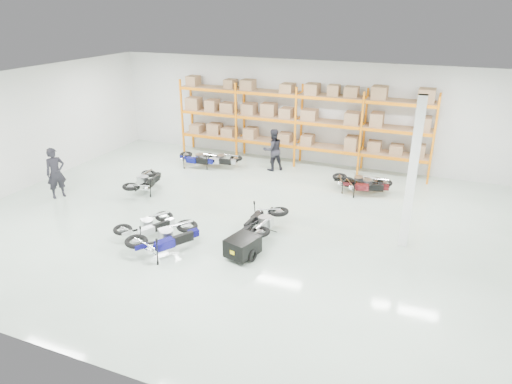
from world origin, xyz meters
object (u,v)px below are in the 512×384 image
at_px(moto_back_a, 198,156).
at_px(person_left, 56,173).
at_px(moto_back_b, 220,157).
at_px(moto_back_d, 367,182).
at_px(moto_silver_left, 147,222).
at_px(moto_touring_right, 263,217).
at_px(moto_blue_centre, 166,233).
at_px(person_back, 273,150).
at_px(trailer, 243,246).
at_px(moto_black_far_left, 145,178).
at_px(moto_back_c, 357,179).

xyz_separation_m(moto_back_a, person_left, (-3.18, -4.94, 0.43)).
height_order(moto_back_b, moto_back_d, moto_back_d).
bearing_deg(moto_silver_left, moto_touring_right, -126.56).
xyz_separation_m(moto_blue_centre, moto_back_d, (4.63, 6.56, -0.08)).
relative_size(moto_touring_right, person_back, 1.02).
height_order(moto_silver_left, moto_touring_right, moto_touring_right).
xyz_separation_m(trailer, moto_back_a, (-4.97, 6.40, 0.14)).
bearing_deg(moto_blue_centre, person_back, -61.74).
bearing_deg(trailer, person_back, 118.36).
bearing_deg(trailer, moto_touring_right, 104.64).
bearing_deg(person_left, trailer, -71.64).
xyz_separation_m(moto_black_far_left, moto_touring_right, (5.48, -1.55, 0.04)).
bearing_deg(moto_touring_right, moto_back_d, 63.53).
relative_size(moto_black_far_left, moto_back_d, 1.03).
bearing_deg(person_left, moto_back_b, -9.55).
bearing_deg(moto_back_d, person_left, 99.22).
bearing_deg(moto_blue_centre, moto_touring_right, -104.84).
distance_m(trailer, moto_back_d, 6.53).
bearing_deg(moto_back_b, moto_blue_centre, -173.26).
bearing_deg(moto_back_c, moto_back_b, 83.26).
height_order(moto_silver_left, person_left, person_left).
height_order(moto_back_a, moto_back_c, moto_back_a).
height_order(moto_back_c, person_left, person_left).
bearing_deg(trailer, moto_back_b, 135.72).
distance_m(moto_silver_left, moto_back_d, 8.27).
bearing_deg(moto_back_d, trailer, 143.80).
distance_m(moto_silver_left, person_left, 5.17).
height_order(moto_black_far_left, moto_back_b, moto_black_far_left).
bearing_deg(moto_back_c, moto_black_far_left, 109.96).
distance_m(moto_back_a, moto_back_b, 0.98).
bearing_deg(moto_back_c, moto_touring_right, 153.80).
height_order(trailer, person_back, person_back).
bearing_deg(trailer, moto_back_c, 86.39).
xyz_separation_m(person_left, person_back, (6.37, 5.83, -0.04)).
distance_m(trailer, moto_back_a, 8.10).
bearing_deg(moto_blue_centre, moto_back_a, -36.81).
distance_m(moto_back_b, moto_back_d, 6.52).
bearing_deg(person_back, moto_back_b, -27.80).
height_order(moto_back_d, person_left, person_left).
distance_m(moto_silver_left, moto_back_a, 6.63).
relative_size(moto_silver_left, moto_back_b, 1.04).
bearing_deg(moto_back_a, moto_back_b, -73.34).
bearing_deg(trailer, moto_silver_left, -165.56).
height_order(moto_back_a, moto_back_d, same).
bearing_deg(moto_back_b, moto_back_a, 100.66).
xyz_separation_m(moto_touring_right, person_left, (-8.15, -0.14, 0.38)).
xyz_separation_m(trailer, moto_back_c, (2.05, 6.23, 0.14)).
bearing_deg(person_left, moto_touring_right, -60.51).
height_order(moto_silver_left, moto_back_c, moto_silver_left).
xyz_separation_m(trailer, moto_back_b, (-4.04, 6.71, 0.13)).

